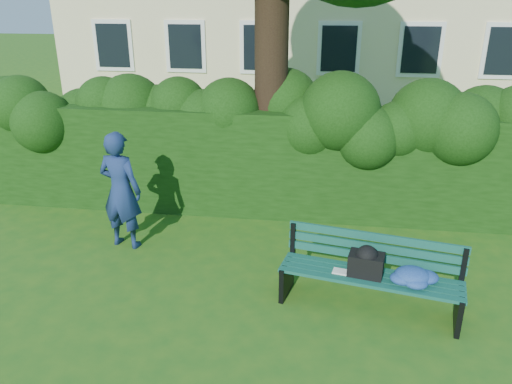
# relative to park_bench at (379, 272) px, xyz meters

# --- Properties ---
(ground) EXTENTS (80.00, 80.00, 0.00)m
(ground) POSITION_rel_park_bench_xyz_m (-1.65, 0.62, -0.51)
(ground) COLOR #235B18
(ground) RESTS_ON ground
(hedge) EXTENTS (10.00, 1.00, 1.80)m
(hedge) POSITION_rel_park_bench_xyz_m (-1.65, 2.82, 0.39)
(hedge) COLOR black
(hedge) RESTS_ON ground
(park_bench) EXTENTS (2.20, 0.96, 0.89)m
(park_bench) POSITION_rel_park_bench_xyz_m (0.00, 0.00, 0.00)
(park_bench) COLOR #0D4134
(park_bench) RESTS_ON ground
(man_reading) EXTENTS (0.72, 0.54, 1.78)m
(man_reading) POSITION_rel_park_bench_xyz_m (-3.63, 1.15, 0.38)
(man_reading) COLOR navy
(man_reading) RESTS_ON ground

